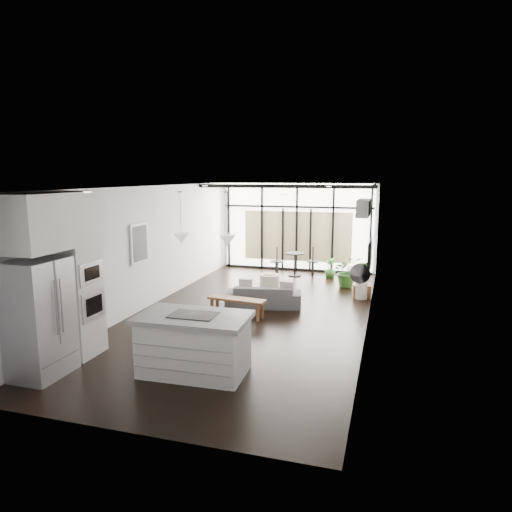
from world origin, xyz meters
The scene contains 28 objects.
floor centered at (0.00, 0.00, 0.00)m, with size 5.00×10.00×0.00m, color black.
ceiling centered at (0.00, 0.00, 2.80)m, with size 5.00×10.00×0.00m, color white.
wall_left centered at (-2.50, 0.00, 1.40)m, with size 0.02×10.00×2.80m, color silver.
wall_right centered at (2.50, 0.00, 1.40)m, with size 0.02×10.00×2.80m, color silver.
wall_back centered at (0.00, 5.00, 1.40)m, with size 5.00×0.02×2.80m, color silver.
wall_front centered at (0.00, -5.00, 1.40)m, with size 5.00×0.02×2.80m, color silver.
glazing centered at (0.00, 4.88, 1.40)m, with size 5.00×0.20×2.80m, color black.
skylight centered at (0.00, 4.00, 2.77)m, with size 4.70×1.90×0.06m, color white.
neighbour_building centered at (0.00, 4.95, 1.10)m, with size 3.50×0.02×1.60m, color beige.
island centered at (0.04, -3.23, 0.47)m, with size 1.71×1.02×0.94m, color silver.
cooktop centered at (0.04, -3.23, 0.94)m, with size 0.71×0.47×0.01m, color black.
fridge centered at (-2.17, -3.95, 0.90)m, with size 0.70×0.88×1.81m, color #9E9EA3.
appliance_column centered at (-2.18, -3.09, 1.30)m, with size 0.67×0.70×2.60m, color silver.
upper_cabinets centered at (-2.12, -3.50, 2.35)m, with size 0.62×1.75×0.86m, color silver.
pendant_left centered at (-0.40, -2.65, 2.02)m, with size 0.26×0.26×0.18m, color white.
pendant_right centered at (0.40, -2.65, 2.02)m, with size 0.26×0.26×0.18m, color white.
sofa centered at (0.09, 0.60, 0.34)m, with size 1.75×0.51×0.69m, color #48484A.
console_bench centered at (-0.25, -0.33, 0.21)m, with size 1.29×0.32×0.41m, color brown.
pouf centered at (-0.16, 2.14, 0.21)m, with size 0.53×0.53×0.42m, color beige.
crate centered at (2.25, 2.13, 0.17)m, with size 0.44×0.44×0.33m, color brown.
plant_tall centered at (1.79, 3.13, 0.33)m, with size 0.77×0.85×0.66m, color #2D6221.
plant_med centered at (1.20, 4.07, 0.17)m, with size 0.33×0.60×0.33m, color #2D6221.
plant_crate centered at (2.25, 2.13, 0.46)m, with size 0.32×0.58×0.26m, color #2D6221.
milk_can centered at (2.25, 1.95, 0.30)m, with size 0.30×0.30×0.59m, color #EFE0CC.
bistro_set centered at (0.13, 4.06, 0.38)m, with size 1.57×0.63×0.75m, color black.
tv centered at (2.46, 1.00, 1.30)m, with size 0.05×1.10×0.65m, color black.
ac_unit centered at (2.38, -0.80, 2.45)m, with size 0.22×0.90×0.30m, color silver.
framed_art centered at (-2.47, -0.50, 1.55)m, with size 0.04×0.70×0.90m, color black.
Camera 1 is at (2.86, -9.37, 3.04)m, focal length 32.00 mm.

